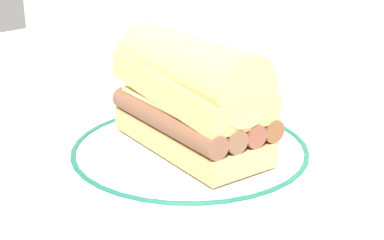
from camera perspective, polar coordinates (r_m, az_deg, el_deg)
name	(u,v)px	position (r m, az deg, el deg)	size (l,w,h in m)	color
ground_plane	(176,165)	(0.60, -1.64, -4.54)	(1.50, 1.50, 0.00)	silver
plate	(192,152)	(0.61, 0.00, -3.27)	(0.28, 0.28, 0.01)	white
sausage_sandwich	(192,94)	(0.59, 0.00, 2.68)	(0.20, 0.13, 0.12)	tan
drinking_glass	(226,56)	(0.85, 3.43, 6.51)	(0.06, 0.06, 0.11)	silver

